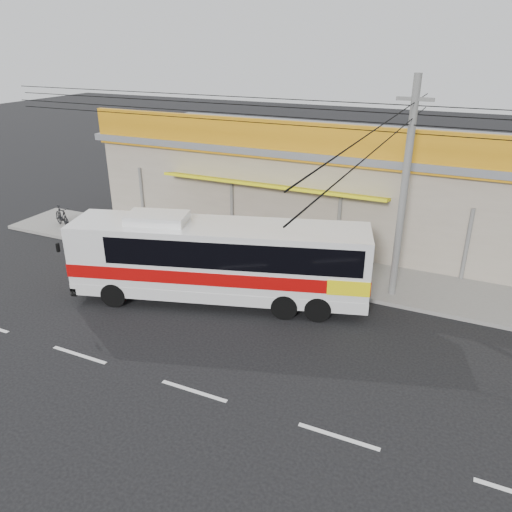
{
  "coord_description": "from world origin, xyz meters",
  "views": [
    {
      "loc": [
        6.06,
        -11.64,
        8.7
      ],
      "look_at": [
        -0.24,
        2.0,
        2.15
      ],
      "focal_mm": 35.0,
      "sensor_mm": 36.0,
      "label": 1
    }
  ],
  "objects_px": {
    "coach_bus": "(224,257)",
    "motorbike_red": "(213,239)",
    "motorbike_dark": "(62,217)",
    "utility_pole": "(413,118)"
  },
  "relations": [
    {
      "from": "coach_bus",
      "to": "motorbike_red",
      "type": "relative_size",
      "value": 5.09
    },
    {
      "from": "motorbike_dark",
      "to": "utility_pole",
      "type": "distance_m",
      "value": 17.11
    },
    {
      "from": "coach_bus",
      "to": "motorbike_dark",
      "type": "bearing_deg",
      "value": 147.31
    },
    {
      "from": "motorbike_red",
      "to": "motorbike_dark",
      "type": "distance_m",
      "value": 8.24
    },
    {
      "from": "utility_pole",
      "to": "motorbike_red",
      "type": "bearing_deg",
      "value": 174.88
    },
    {
      "from": "coach_bus",
      "to": "utility_pole",
      "type": "xyz_separation_m",
      "value": [
        5.43,
        2.8,
        4.69
      ]
    },
    {
      "from": "coach_bus",
      "to": "utility_pole",
      "type": "relative_size",
      "value": 0.31
    },
    {
      "from": "motorbike_red",
      "to": "utility_pole",
      "type": "bearing_deg",
      "value": -106.54
    },
    {
      "from": "motorbike_dark",
      "to": "coach_bus",
      "type": "bearing_deg",
      "value": -80.38
    },
    {
      "from": "coach_bus",
      "to": "motorbike_dark",
      "type": "relative_size",
      "value": 5.94
    }
  ]
}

